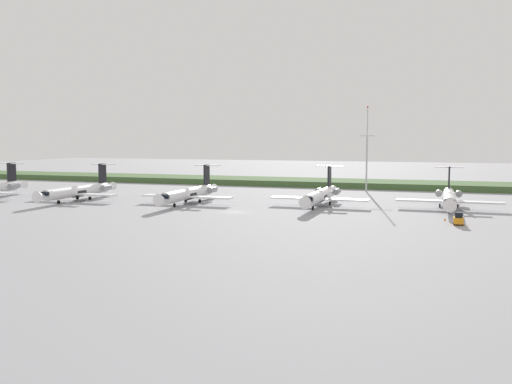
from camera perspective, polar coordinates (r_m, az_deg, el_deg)
name	(u,v)px	position (r m, az deg, el deg)	size (l,w,h in m)	color
ground_plane	(275,198)	(146.99, 1.93, -0.62)	(500.00, 500.00, 0.00)	#939399
grass_berm	(311,182)	(187.88, 5.66, 0.98)	(320.00, 20.00, 1.97)	#426033
regional_jet_second	(79,191)	(147.79, -17.74, 0.14)	(22.81, 31.00, 9.00)	white
regional_jet_third	(189,193)	(135.23, -6.86, -0.11)	(22.81, 31.00, 9.00)	white
regional_jet_fourth	(321,195)	(130.24, 6.66, -0.32)	(22.81, 31.00, 9.00)	white
regional_jet_fifth	(449,198)	(131.25, 19.24, -0.54)	(22.81, 31.00, 9.00)	white
antenna_mast	(367,156)	(167.66, 11.32, 3.62)	(4.40, 0.50, 25.32)	#B2B2B7
baggage_tug	(458,219)	(107.46, 20.11, -2.66)	(1.72, 3.20, 2.30)	orange
safety_cone_front_marker	(445,219)	(112.28, 18.86, -2.66)	(0.44, 0.44, 0.55)	orange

